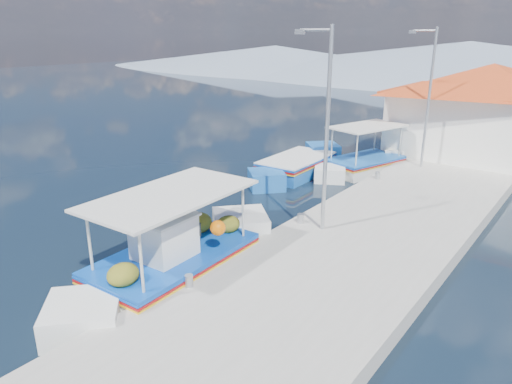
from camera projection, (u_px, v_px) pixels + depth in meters
The scene contains 10 objects.
ground at pixel (173, 228), 15.94m from camera, with size 160.00×160.00×0.00m, color black.
quay at pixel (409, 209), 17.00m from camera, with size 5.00×44.00×0.50m, color #A7A39C.
bollards at pixel (347, 192), 17.51m from camera, with size 0.20×17.20×0.30m.
main_caique at pixel (177, 259), 12.65m from camera, with size 2.55×8.08×2.66m.
caique_green_canopy at pixel (365, 164), 22.33m from camera, with size 3.17×6.28×2.45m.
caique_blue_hull at pixel (298, 167), 21.92m from camera, with size 2.22×7.06×1.26m.
caique_far at pixel (415, 136), 27.95m from camera, with size 2.95×7.07×2.52m.
harbor_building at pixel (487, 109), 22.80m from camera, with size 10.49×10.49×4.40m.
lamp_post_near at pixel (325, 121), 13.62m from camera, with size 1.21×0.14×6.00m.
lamp_post_far at pixel (428, 91), 20.41m from camera, with size 1.21×0.14×6.00m.
Camera 1 is at (11.13, -9.99, 6.30)m, focal length 33.13 mm.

